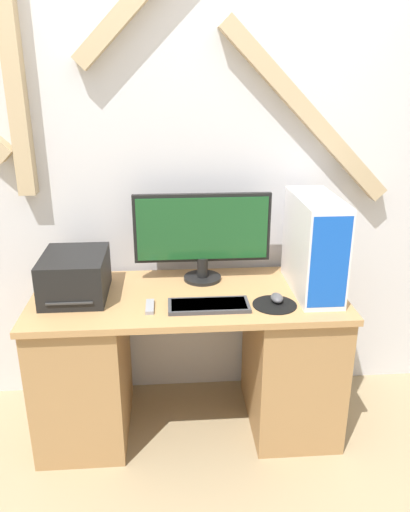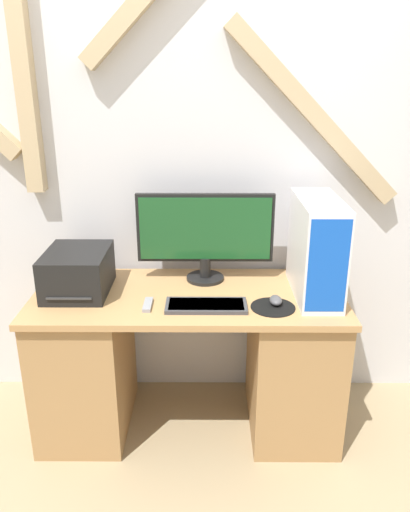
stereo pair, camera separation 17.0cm
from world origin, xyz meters
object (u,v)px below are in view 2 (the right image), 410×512
object	(u,v)px
keyboard	(206,305)
computer_tower	(317,248)
printer	(78,272)
remote_control	(148,305)
mouse	(276,300)
monitor	(205,232)

from	to	relation	value
keyboard	computer_tower	bearing A→B (deg)	16.58
computer_tower	printer	world-z (taller)	computer_tower
keyboard	computer_tower	world-z (taller)	computer_tower
printer	remote_control	world-z (taller)	printer
printer	keyboard	bearing A→B (deg)	-15.82
mouse	monitor	bearing A→B (deg)	137.27
keyboard	printer	xyz separation A→B (m)	(-0.60, 0.17, 0.09)
monitor	computer_tower	bearing A→B (deg)	-18.54
computer_tower	mouse	bearing A→B (deg)	-147.32
monitor	keyboard	bearing A→B (deg)	-88.92
mouse	remote_control	size ratio (longest dim) A/B	0.66
printer	remote_control	distance (m)	0.39
keyboard	mouse	world-z (taller)	mouse
monitor	computer_tower	size ratio (longest dim) A/B	1.41
mouse	remote_control	xyz separation A→B (m)	(-0.57, -0.02, -0.01)
keyboard	computer_tower	size ratio (longest dim) A/B	0.76
printer	remote_control	bearing A→B (deg)	-25.07
computer_tower	remote_control	size ratio (longest dim) A/B	3.66
computer_tower	remote_control	world-z (taller)	computer_tower
mouse	remote_control	distance (m)	0.57
monitor	mouse	size ratio (longest dim) A/B	7.82
mouse	computer_tower	size ratio (longest dim) A/B	0.18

